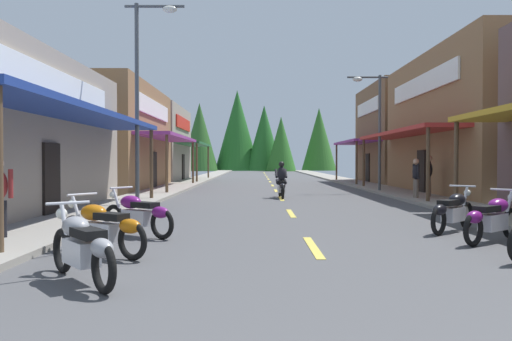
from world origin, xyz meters
name	(u,v)px	position (x,y,z in m)	size (l,w,h in m)	color
ground	(273,187)	(0.00, 31.49, -0.05)	(9.45, 92.98, 0.10)	#4C4C4F
sidewalk_left	(181,185)	(-5.77, 31.49, 0.06)	(2.10, 92.98, 0.12)	gray
sidewalk_right	(365,185)	(5.77, 31.49, 0.06)	(2.10, 92.98, 0.12)	gray
centerline_dashes	(271,183)	(0.00, 35.02, 0.01)	(0.16, 68.15, 0.01)	#E0C64C
storefront_left_middle	(95,138)	(-10.13, 28.14, 2.89)	(8.49, 11.59, 5.77)	olive
storefront_left_far	(136,144)	(-10.51, 39.70, 2.89)	(9.24, 10.16, 5.77)	gray
storefront_right_middle	(489,124)	(9.97, 23.51, 3.33)	(8.15, 12.95, 6.66)	olive
storefront_right_far	(430,135)	(11.18, 35.30, 3.42)	(10.57, 9.34, 6.84)	brown
streetlamp_left	(145,77)	(-4.85, 16.70, 4.45)	(2.03, 0.30, 6.96)	#474C51
streetlamp_right	(374,116)	(4.81, 24.85, 3.84)	(2.03, 0.30, 5.86)	#474C51
motorcycle_parked_right_2	(492,218)	(3.56, 9.10, 0.49)	(1.73, 1.42, 1.04)	black
motorcycle_parked_right_3	(453,210)	(3.35, 10.58, 0.49)	(1.55, 1.61, 1.04)	black
motorcycle_parked_left_0	(82,246)	(-3.34, 5.79, 0.49)	(1.41, 1.74, 1.04)	black
motorcycle_parked_left_1	(103,227)	(-3.64, 7.71, 0.49)	(1.83, 1.28, 1.04)	black
motorcycle_parked_left_2	(138,213)	(-3.56, 9.94, 0.49)	(1.79, 1.33, 1.04)	black
rider_cruising_lead	(281,183)	(0.03, 21.14, 0.66)	(0.60, 2.14, 1.57)	black
pedestrian_by_shop	(429,174)	(6.19, 20.63, 1.06)	(0.35, 0.55, 1.81)	#726659
pedestrian_waiting	(416,176)	(5.33, 19.63, 0.98)	(0.29, 0.57, 1.68)	#726659
treeline_backdrop	(253,136)	(-1.49, 81.14, 5.54)	(24.79, 11.07, 12.93)	#236323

